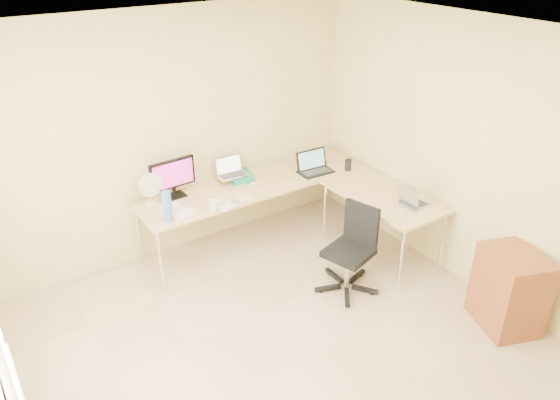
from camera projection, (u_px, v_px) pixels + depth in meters
floor at (298, 362)px, 4.42m from camera, size 4.50×4.50×0.00m
ceiling at (305, 47)px, 3.21m from camera, size 4.50×4.50×0.00m
wall_back at (175, 137)px, 5.47m from camera, size 4.50×0.00×4.50m
wall_right at (486, 164)px, 4.85m from camera, size 0.00×4.50×4.50m
desk_main at (256, 212)px, 5.97m from camera, size 2.65×0.70×0.73m
desk_return at (381, 225)px, 5.71m from camera, size 0.70×1.30×0.73m
monitor at (173, 178)px, 5.42m from camera, size 0.50×0.19×0.42m
book_stack at (240, 176)px, 5.90m from camera, size 0.31×0.38×0.06m
laptop_center at (232, 168)px, 5.78m from camera, size 0.33×0.26×0.21m
laptop_black at (316, 162)px, 6.00m from camera, size 0.40×0.31×0.25m
keyboard at (235, 203)px, 5.37m from camera, size 0.41×0.20×0.02m
mouse at (254, 183)px, 5.75m from camera, size 0.11×0.09×0.04m
mug at (213, 206)px, 5.23m from camera, size 0.13×0.13×0.11m
cd_stack at (235, 203)px, 5.37m from camera, size 0.13×0.13×0.03m
water_bottle at (167, 207)px, 4.99m from camera, size 0.12×0.12×0.31m
papers at (177, 211)px, 5.23m from camera, size 0.35×0.40×0.01m
white_box at (171, 209)px, 5.20m from camera, size 0.19×0.14×0.07m
desk_fan at (150, 189)px, 5.32m from camera, size 0.29×0.29×0.31m
black_cup at (348, 165)px, 6.08m from camera, size 0.08×0.08×0.13m
laptop_return at (414, 194)px, 5.32m from camera, size 0.35×0.28×0.22m
office_chair at (349, 246)px, 5.09m from camera, size 0.66×0.66×0.89m
cabinet at (509, 291)px, 4.70m from camera, size 0.62×0.68×0.78m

